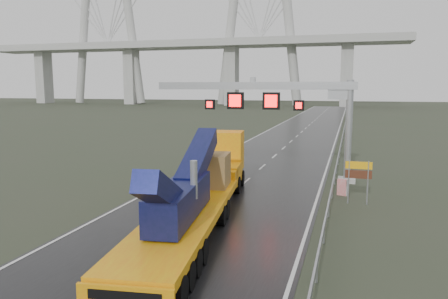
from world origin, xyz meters
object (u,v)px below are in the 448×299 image
(sign_gantry, at_px, (281,102))
(heavy_haul_truck, at_px, (204,181))
(striped_barrier, at_px, (343,187))
(exit_sign_pair, at_px, (358,174))

(sign_gantry, xyz_separation_m, heavy_haul_truck, (-2.45, -10.12, -3.87))
(heavy_haul_truck, bearing_deg, striped_barrier, 33.73)
(heavy_haul_truck, height_order, striped_barrier, heavy_haul_truck)
(sign_gantry, relative_size, exit_sign_pair, 5.88)
(sign_gantry, xyz_separation_m, exit_sign_pair, (5.46, -5.89, -3.84))
(sign_gantry, bearing_deg, striped_barrier, -41.00)
(heavy_haul_truck, height_order, exit_sign_pair, heavy_haul_truck)
(sign_gantry, distance_m, exit_sign_pair, 8.91)
(sign_gantry, relative_size, heavy_haul_truck, 0.77)
(sign_gantry, height_order, striped_barrier, sign_gantry)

